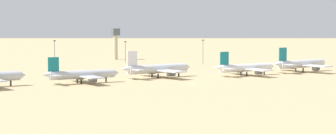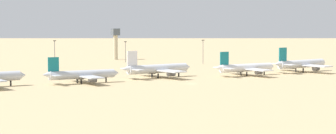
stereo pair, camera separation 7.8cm
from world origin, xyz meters
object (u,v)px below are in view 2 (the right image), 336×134
at_px(parked_jet_teal_4, 301,64).
at_px(parked_jet_teal_3, 245,68).
at_px(control_tower, 115,41).
at_px(light_pole_mid, 55,52).
at_px(parked_jet_teal_1, 81,75).
at_px(parked_jet_white_2, 157,69).
at_px(light_pole_west, 203,50).
at_px(light_pole_east, 125,50).

bearing_deg(parked_jet_teal_4, parked_jet_teal_3, 176.14).
bearing_deg(control_tower, light_pole_mid, -138.06).
height_order(parked_jet_teal_3, control_tower, control_tower).
distance_m(parked_jet_teal_1, parked_jet_teal_3, 89.49).
distance_m(parked_jet_teal_3, control_tower, 157.95).
distance_m(parked_jet_white_2, parked_jet_teal_4, 86.42).
bearing_deg(parked_jet_teal_1, parked_jet_white_2, 10.56).
bearing_deg(parked_jet_teal_4, light_pole_mid, 126.85).
height_order(parked_jet_teal_3, light_pole_mid, light_pole_mid).
bearing_deg(parked_jet_white_2, light_pole_west, 37.40).
height_order(parked_jet_white_2, parked_jet_teal_4, parked_jet_teal_4).
bearing_deg(parked_jet_teal_4, control_tower, 95.51).
bearing_deg(parked_jet_teal_1, parked_jet_teal_4, -0.30).
xyz_separation_m(parked_jet_teal_1, light_pole_east, (75.10, 127.14, 4.22)).
relative_size(parked_jet_teal_4, light_pole_east, 2.97).
relative_size(parked_jet_white_2, parked_jet_teal_3, 1.08).
distance_m(light_pole_west, light_pole_mid, 96.33).
xyz_separation_m(parked_jet_teal_1, control_tower, (80.59, 158.62, 9.47)).
bearing_deg(light_pole_east, parked_jet_teal_3, -83.48).
distance_m(parked_jet_white_2, light_pole_mid, 95.41).
bearing_deg(parked_jet_teal_4, light_pole_east, 102.03).
height_order(parked_jet_teal_1, parked_jet_teal_4, parked_jet_teal_4).
xyz_separation_m(parked_jet_teal_1, light_pole_mid, (18.53, 102.86, 5.34)).
relative_size(parked_jet_teal_4, light_pole_west, 2.68).
xyz_separation_m(parked_jet_teal_3, parked_jet_teal_4, (40.25, 6.10, 0.39)).
xyz_separation_m(parked_jet_teal_4, light_pole_east, (-54.63, 119.84, 3.70)).
bearing_deg(light_pole_east, parked_jet_white_2, -105.26).
height_order(control_tower, light_pole_east, control_tower).
distance_m(parked_jet_teal_3, light_pole_west, 91.46).
bearing_deg(light_pole_east, parked_jet_teal_1, -120.57).
bearing_deg(parked_jet_teal_3, light_pole_west, 68.21).
bearing_deg(parked_jet_white_2, light_pole_east, 64.13).
relative_size(parked_jet_teal_3, light_pole_mid, 2.37).
bearing_deg(parked_jet_teal_1, control_tower, 59.55).
height_order(parked_jet_teal_4, light_pole_west, light_pole_west).
distance_m(control_tower, light_pole_east, 32.38).
relative_size(parked_jet_white_2, light_pole_west, 2.66).
bearing_deg(control_tower, parked_jet_teal_4, -72.01).
relative_size(light_pole_west, light_pole_mid, 0.96).
distance_m(parked_jet_white_2, light_pole_east, 120.57).
distance_m(parked_jet_teal_1, parked_jet_teal_4, 129.94).
bearing_deg(parked_jet_teal_4, parked_jet_teal_1, 170.74).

